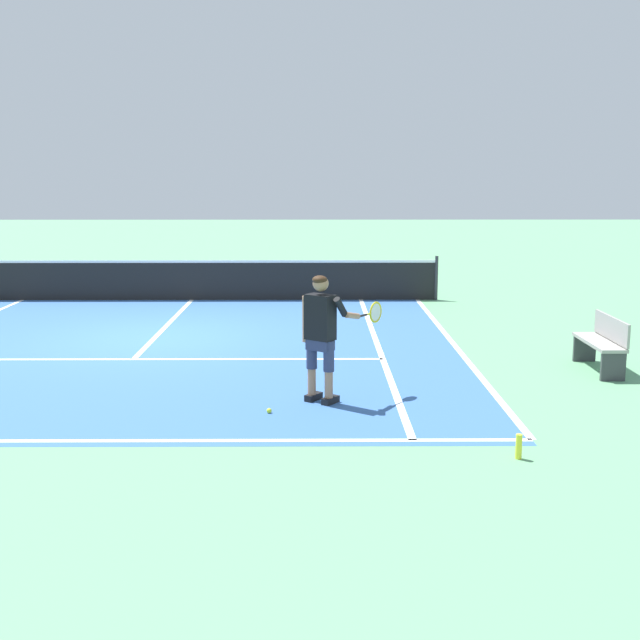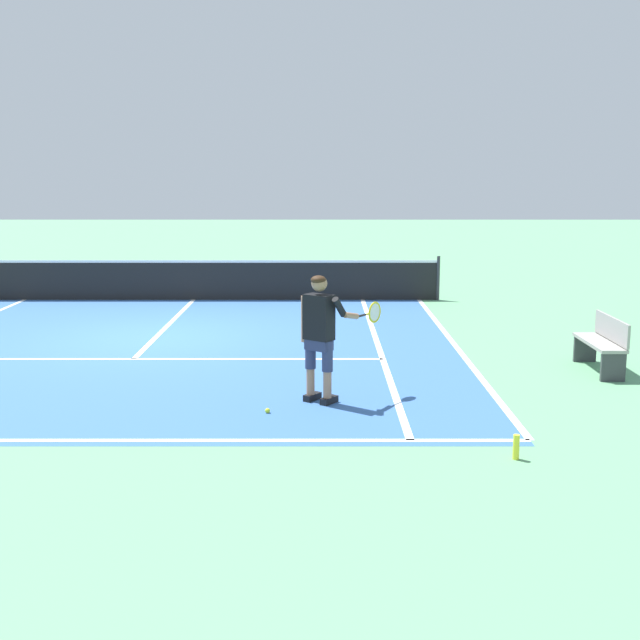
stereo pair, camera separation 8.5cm
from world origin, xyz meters
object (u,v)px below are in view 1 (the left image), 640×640
(tennis_ball_near_feet, at_px, (269,411))
(courtside_bench, at_px, (603,342))
(tennis_player, at_px, (322,330))
(water_bottle, at_px, (519,447))

(tennis_ball_near_feet, bearing_deg, courtside_bench, 24.03)
(tennis_player, relative_size, tennis_ball_near_feet, 25.95)
(tennis_player, distance_m, tennis_ball_near_feet, 1.28)
(tennis_ball_near_feet, bearing_deg, tennis_player, 36.70)
(courtside_bench, distance_m, water_bottle, 4.56)
(tennis_player, bearing_deg, courtside_bench, 21.76)
(tennis_player, bearing_deg, tennis_ball_near_feet, -143.30)
(tennis_player, height_order, courtside_bench, tennis_player)
(water_bottle, bearing_deg, tennis_player, 133.52)
(water_bottle, bearing_deg, tennis_ball_near_feet, 148.53)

